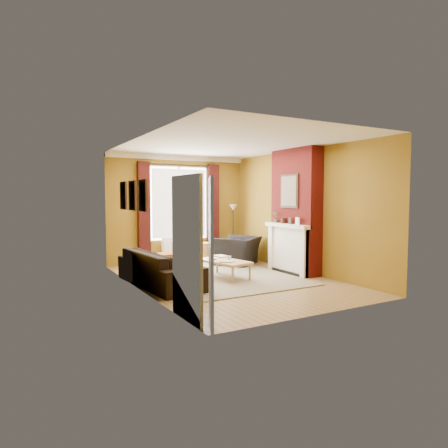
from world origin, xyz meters
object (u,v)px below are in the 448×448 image
Objects in this scene: coffee_table at (224,262)px; wicker_stool at (207,252)px; floor_lamp at (233,216)px; sofa at (161,268)px; armchair at (238,251)px.

wicker_stool is (0.70, 2.23, -0.10)m from coffee_table.
floor_lamp reaches higher than wicker_stool.
coffee_table is (1.38, -0.07, 0.01)m from sofa.
floor_lamp is at bearing -149.57° from armchair.
armchair is 0.72× the size of floor_lamp.
wicker_stool is at bearing -99.56° from armchair.
floor_lamp is (1.53, 2.23, 0.84)m from coffee_table.
wicker_stool is 0.34× the size of floor_lamp.
wicker_stool is 1.25m from floor_lamp.
coffee_table is 2.35m from wicker_stool.
floor_lamp is (0.82, 0.00, 0.94)m from wicker_stool.
sofa is 3.72m from floor_lamp.
wicker_stool is (-0.45, 0.88, -0.10)m from armchair.
coffee_table is at bearing -124.32° from floor_lamp.
armchair is at bearing -68.37° from sofa.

